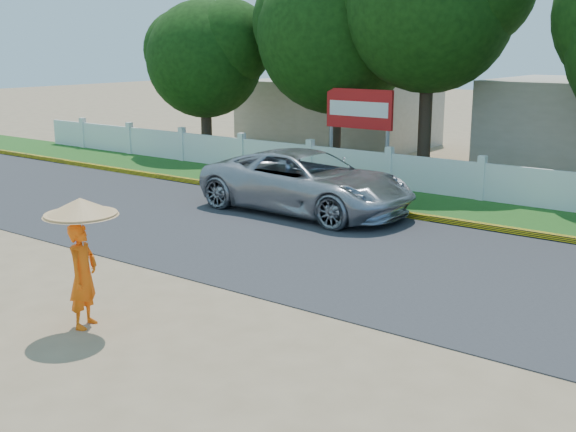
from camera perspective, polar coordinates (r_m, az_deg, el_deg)
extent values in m
plane|color=#9E8460|center=(12.21, -5.70, -7.70)|extent=(120.00, 120.00, 0.00)
cube|color=#38383A|center=(15.63, 5.53, -2.90)|extent=(60.00, 7.00, 0.02)
cube|color=#2D601E|center=(20.16, 13.36, 0.54)|extent=(60.00, 3.50, 0.03)
cube|color=yellow|center=(18.64, 11.26, -0.20)|extent=(40.00, 0.18, 0.16)
cube|color=silver|center=(21.37, 15.02, 2.62)|extent=(40.00, 0.10, 1.10)
cube|color=#B7AD99|center=(32.74, 3.95, 8.16)|extent=(8.00, 5.00, 2.80)
imported|color=#A3A5AB|center=(19.20, 1.51, 2.71)|extent=(5.96, 2.85, 1.64)
imported|color=#FF5F0D|center=(11.82, -15.88, -4.55)|extent=(0.61, 0.72, 1.69)
cylinder|color=gray|center=(11.60, -15.94, -1.55)|extent=(0.02, 0.02, 1.10)
cone|color=tan|center=(11.49, -16.09, 0.71)|extent=(1.16, 1.16, 0.28)
cylinder|color=gray|center=(24.98, 3.42, 5.61)|extent=(0.12, 0.12, 2.00)
cylinder|color=gray|center=(23.85, 7.84, 5.14)|extent=(0.12, 0.12, 2.00)
cube|color=red|center=(24.25, 5.65, 8.43)|extent=(2.50, 0.12, 1.30)
cube|color=silver|center=(24.20, 5.58, 8.42)|extent=(2.25, 0.02, 0.49)
cylinder|color=#473828|center=(29.91, -6.47, 7.34)|extent=(0.44, 0.44, 2.52)
sphere|color=#17410F|center=(29.75, -6.60, 12.22)|extent=(4.68, 4.68, 4.68)
cylinder|color=#473828|center=(27.03, 3.74, 7.44)|extent=(0.44, 0.44, 3.16)
sphere|color=#17410F|center=(26.88, 3.85, 14.18)|extent=(5.78, 5.78, 5.78)
cylinder|color=#473828|center=(24.80, 10.79, 7.70)|extent=(0.44, 0.44, 4.03)
sphere|color=#17410F|center=(24.72, 11.15, 15.86)|extent=(5.50, 5.50, 5.50)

